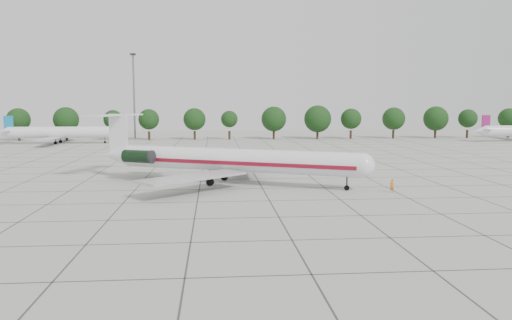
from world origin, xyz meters
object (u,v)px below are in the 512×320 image
(main_airliner, at_px, (221,159))
(bg_airliner_b, at_px, (61,133))
(ground_crew, at_px, (392,186))
(floodlight_mast, at_px, (134,91))

(main_airliner, height_order, bg_airliner_b, main_airliner)
(ground_crew, xyz_separation_m, floodlight_mast, (-45.38, 96.08, 13.45))
(main_airliner, bearing_deg, bg_airliner_b, 145.46)
(floodlight_mast, bearing_deg, main_airliner, -74.09)
(bg_airliner_b, bearing_deg, main_airliner, -59.04)
(ground_crew, bearing_deg, main_airliner, -42.89)
(ground_crew, xyz_separation_m, bg_airliner_b, (-61.98, 77.95, 2.08))
(ground_crew, bearing_deg, floodlight_mast, -84.28)
(bg_airliner_b, height_order, floodlight_mast, floodlight_mast)
(main_airliner, relative_size, ground_crew, 22.67)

